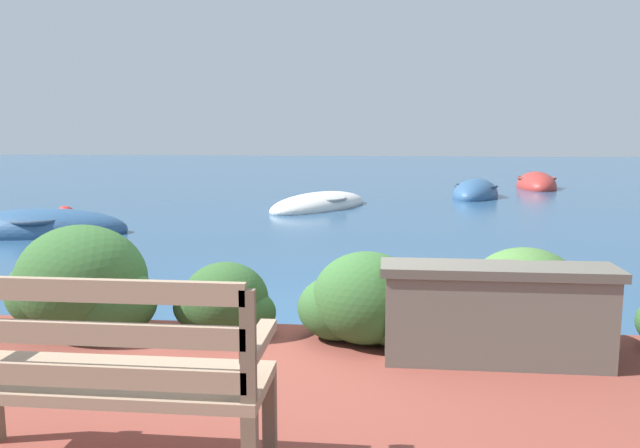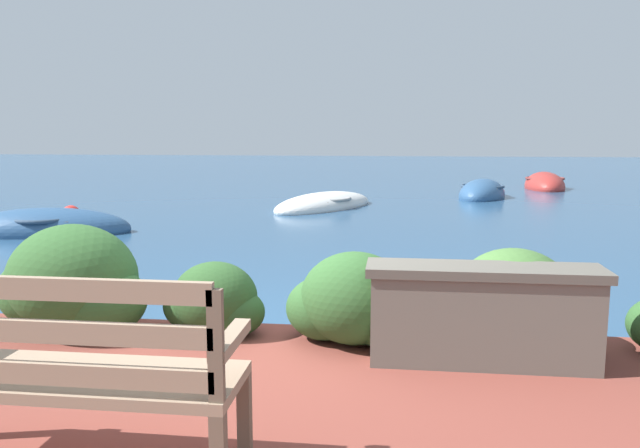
{
  "view_description": "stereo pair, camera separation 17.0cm",
  "coord_description": "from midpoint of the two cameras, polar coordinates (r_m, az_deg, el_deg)",
  "views": [
    {
      "loc": [
        0.66,
        -4.65,
        1.71
      ],
      "look_at": [
        -0.22,
        3.88,
        0.44
      ],
      "focal_mm": 35.0,
      "sensor_mm": 36.0,
      "label": 1
    },
    {
      "loc": [
        0.83,
        -4.63,
        1.71
      ],
      "look_at": [
        -0.22,
        3.88,
        0.44
      ],
      "focal_mm": 35.0,
      "sensor_mm": 36.0,
      "label": 2
    }
  ],
  "objects": [
    {
      "name": "ground_plane",
      "position": [
        5.0,
        -2.0,
        -11.55
      ],
      "size": [
        80.0,
        80.0,
        0.0
      ],
      "color": "navy"
    },
    {
      "name": "park_bench",
      "position": [
        2.89,
        -19.98,
        -12.45
      ],
      "size": [
        1.42,
        0.48,
        0.93
      ],
      "rotation": [
        0.0,
        0.0,
        0.12
      ],
      "color": "brown",
      "rests_on": "patio_terrace"
    },
    {
      "name": "stone_wall",
      "position": [
        4.2,
        15.79,
        -7.97
      ],
      "size": [
        1.5,
        0.39,
        0.65
      ],
      "color": "#666056",
      "rests_on": "patio_terrace"
    },
    {
      "name": "hedge_clump_left",
      "position": [
        5.0,
        -20.84,
        -5.26
      ],
      "size": [
        1.2,
        0.86,
        0.81
      ],
      "color": "#2D5628",
      "rests_on": "patio_terrace"
    },
    {
      "name": "hedge_clump_centre",
      "position": [
        4.72,
        -8.65,
        -7.08
      ],
      "size": [
        0.79,
        0.57,
        0.54
      ],
      "color": "#284C23",
      "rests_on": "patio_terrace"
    },
    {
      "name": "hedge_clump_right",
      "position": [
        4.46,
        4.14,
        -7.28
      ],
      "size": [
        0.97,
        0.7,
        0.66
      ],
      "color": "#2D5628",
      "rests_on": "patio_terrace"
    },
    {
      "name": "hedge_clump_far_right",
      "position": [
        4.59,
        18.07,
        -6.99
      ],
      "size": [
        1.02,
        0.74,
        0.7
      ],
      "color": "#426B33",
      "rests_on": "patio_terrace"
    },
    {
      "name": "rowboat_nearest",
      "position": [
        11.47,
        -23.46,
        -0.51
      ],
      "size": [
        3.01,
        1.78,
        0.77
      ],
      "rotation": [
        0.0,
        0.0,
        0.27
      ],
      "color": "#2D517A",
      "rests_on": "ground_plane"
    },
    {
      "name": "rowboat_mid",
      "position": [
        14.13,
        0.73,
        1.71
      ],
      "size": [
        2.66,
        3.41,
        0.62
      ],
      "rotation": [
        0.0,
        0.0,
        4.2
      ],
      "color": "silver",
      "rests_on": "ground_plane"
    },
    {
      "name": "rowboat_far",
      "position": [
        16.9,
        14.88,
        2.6
      ],
      "size": [
        1.77,
        2.57,
        0.85
      ],
      "rotation": [
        0.0,
        0.0,
        4.4
      ],
      "color": "#2D517A",
      "rests_on": "ground_plane"
    },
    {
      "name": "rowboat_outer",
      "position": [
        20.16,
        20.06,
        3.28
      ],
      "size": [
        1.33,
        2.58,
        0.88
      ],
      "rotation": [
        0.0,
        0.0,
        1.49
      ],
      "color": "#9E2D28",
      "rests_on": "ground_plane"
    },
    {
      "name": "mooring_buoy",
      "position": [
        13.46,
        -21.46,
        0.83
      ],
      "size": [
        0.4,
        0.4,
        0.37
      ],
      "color": "red",
      "rests_on": "ground_plane"
    }
  ]
}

